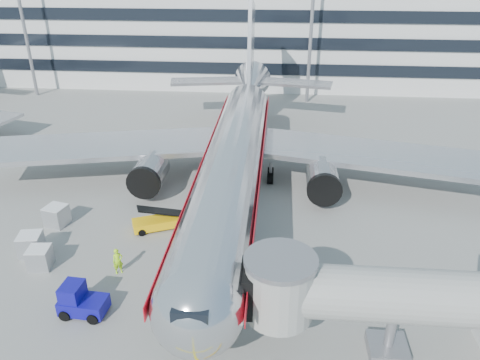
# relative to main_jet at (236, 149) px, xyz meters

# --- Properties ---
(ground) EXTENTS (180.00, 180.00, 0.00)m
(ground) POSITION_rel_main_jet_xyz_m (0.00, -11.72, -4.23)
(ground) COLOR gray
(ground) RESTS_ON ground
(lead_in_line) EXTENTS (0.25, 70.00, 0.01)m
(lead_in_line) POSITION_rel_main_jet_xyz_m (0.00, -1.72, -4.23)
(lead_in_line) COLOR yellow
(lead_in_line) RESTS_ON ground
(main_jet) EXTENTS (50.95, 48.70, 16.06)m
(main_jet) POSITION_rel_main_jet_xyz_m (0.00, 0.00, 0.00)
(main_jet) COLOR silver
(main_jet) RESTS_ON ground
(jet_bridge) EXTENTS (17.80, 4.50, 7.00)m
(jet_bridge) POSITION_rel_main_jet_xyz_m (12.18, -19.72, -0.36)
(jet_bridge) COLOR silver
(jet_bridge) RESTS_ON ground
(terminal) EXTENTS (150.00, 24.25, 15.60)m
(terminal) POSITION_rel_main_jet_xyz_m (0.00, 46.23, 3.57)
(terminal) COLOR silver
(terminal) RESTS_ON ground
(belt_loader) EXTENTS (4.66, 3.21, 2.21)m
(belt_loader) POSITION_rel_main_jet_xyz_m (-5.73, -7.52, -3.61)
(belt_loader) COLOR yellow
(belt_loader) RESTS_ON ground
(baggage_tug) EXTENTS (3.02, 2.06, 2.17)m
(baggage_tug) POSITION_rel_main_jet_xyz_m (-8.26, -17.98, -3.29)
(baggage_tug) COLOR #0F0C87
(baggage_tug) RESTS_ON ground
(cargo_container_left) EXTENTS (1.92, 1.92, 1.75)m
(cargo_container_left) POSITION_rel_main_jet_xyz_m (-14.50, -12.07, -3.35)
(cargo_container_left) COLOR #ABAEB3
(cargo_container_left) RESTS_ON ground
(cargo_container_right) EXTENTS (1.97, 1.97, 1.73)m
(cargo_container_right) POSITION_rel_main_jet_xyz_m (-14.46, -7.75, -3.36)
(cargo_container_right) COLOR #ABAEB3
(cargo_container_right) RESTS_ON ground
(cargo_container_front) EXTENTS (1.68, 1.68, 1.62)m
(cargo_container_front) POSITION_rel_main_jet_xyz_m (-13.08, -13.57, -3.42)
(cargo_container_front) COLOR #ABAEB3
(cargo_container_front) RESTS_ON ground
(ramp_worker) EXTENTS (0.87, 0.79, 2.00)m
(ramp_worker) POSITION_rel_main_jet_xyz_m (-7.21, -13.73, -3.24)
(ramp_worker) COLOR #B1FF1A
(ramp_worker) RESTS_ON ground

